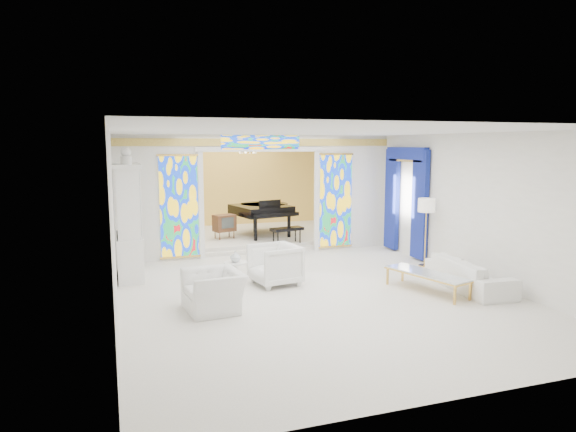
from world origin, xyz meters
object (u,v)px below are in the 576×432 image
object	(u,v)px
coffee_table	(427,274)
tv_console	(224,223)
china_cabinet	(129,222)
armchair_left	(214,291)
armchair_right	(275,265)
sofa	(469,274)
grand_piano	(263,210)

from	to	relation	value
coffee_table	tv_console	distance (m)	6.37
coffee_table	tv_console	xyz separation A→B (m)	(-2.68, 5.77, 0.26)
china_cabinet	tv_console	xyz separation A→B (m)	(2.58, 2.83, -0.56)
armchair_left	coffee_table	distance (m)	4.01
armchair_left	china_cabinet	bearing A→B (deg)	-161.39
armchair_left	armchair_right	size ratio (longest dim) A/B	1.15
china_cabinet	tv_console	bearing A→B (deg)	47.63
china_cabinet	armchair_left	world-z (taller)	china_cabinet
china_cabinet	sofa	distance (m)	6.92
sofa	tv_console	bearing A→B (deg)	35.57
sofa	tv_console	world-z (taller)	tv_console
china_cabinet	grand_piano	xyz separation A→B (m)	(3.79, 3.11, -0.27)
sofa	tv_console	size ratio (longest dim) A/B	3.02
armchair_right	coffee_table	size ratio (longest dim) A/B	0.50
armchair_right	coffee_table	bearing A→B (deg)	50.63
armchair_left	grand_piano	xyz separation A→B (m)	(2.53, 5.81, 0.57)
grand_piano	armchair_left	bearing A→B (deg)	-125.92
armchair_left	tv_console	bearing A→B (deg)	160.18
armchair_right	tv_console	xyz separation A→B (m)	(-0.12, 4.34, 0.21)
china_cabinet	tv_console	world-z (taller)	china_cabinet
armchair_right	armchair_left	bearing A→B (deg)	-60.50
tv_console	coffee_table	bearing A→B (deg)	-81.47
china_cabinet	armchair_left	distance (m)	3.10
armchair_right	sofa	world-z (taller)	armchair_right
armchair_right	grand_piano	xyz separation A→B (m)	(1.08, 4.61, 0.49)
sofa	coffee_table	size ratio (longest dim) A/B	1.12
coffee_table	armchair_right	bearing A→B (deg)	150.77
armchair_right	coffee_table	world-z (taller)	armchair_right
tv_console	armchair_right	bearing A→B (deg)	-104.77
armchair_left	tv_console	world-z (taller)	tv_console
armchair_left	grand_piano	size ratio (longest dim) A/B	0.36
china_cabinet	sofa	size ratio (longest dim) A/B	1.36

